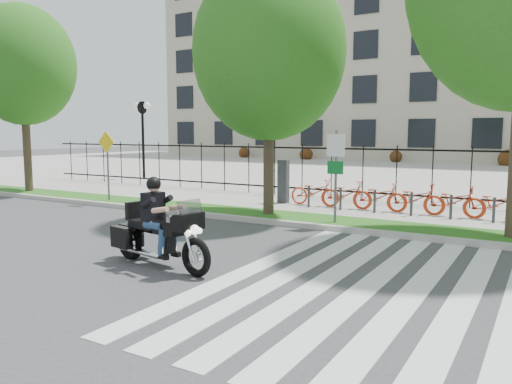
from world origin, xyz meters
The scene contains 15 objects.
ground centered at (0.00, 0.00, 0.00)m, with size 120.00×120.00×0.00m, color #373739.
curb centered at (0.00, 4.10, 0.07)m, with size 60.00×0.20×0.15m, color #A5A29C.
grass_verge centered at (0.00, 4.95, 0.07)m, with size 60.00×1.50×0.15m, color #205415.
sidewalk centered at (0.00, 7.45, 0.07)m, with size 60.00×3.50×0.15m, color #A09E96.
plaza centered at (0.00, 25.00, 0.05)m, with size 80.00×34.00×0.10m, color #A09E96.
crosswalk_stripes centered at (4.83, 0.00, 0.01)m, with size 5.70×8.00×0.01m, color silver, non-canonical shape.
iron_fence centered at (0.00, 9.20, 1.15)m, with size 30.00×0.06×2.00m, color black, non-canonical shape.
office_building centered at (0.00, 44.92, 9.97)m, with size 60.00×21.90×20.15m.
lamp_post_left centered at (-12.00, 12.00, 3.21)m, with size 1.06×0.70×4.25m.
street_tree_0 centered at (-11.84, 4.95, 5.31)m, with size 4.25×4.25×7.62m.
street_tree_1 centered at (-0.29, 4.95, 4.92)m, with size 4.51×4.51×7.37m.
bike_share_station centered at (2.90, 7.20, 0.61)m, with size 7.75×0.84×1.50m.
sign_pole_regulatory centered at (1.99, 4.58, 1.74)m, with size 0.50×0.09×2.50m.
sign_pole_warning centered at (-6.73, 4.58, 1.74)m, with size 0.78×0.09×2.49m.
motorcycle_rider centered at (0.58, -0.90, 0.70)m, with size 2.72×1.02×2.11m.
Camera 1 is at (7.00, -8.08, 2.61)m, focal length 35.00 mm.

